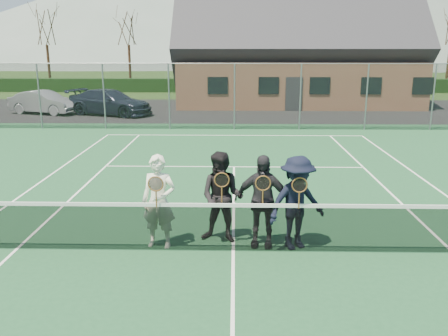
{
  "coord_description": "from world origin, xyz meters",
  "views": [
    {
      "loc": [
        0.01,
        -8.25,
        3.77
      ],
      "look_at": [
        -0.21,
        1.5,
        1.25
      ],
      "focal_mm": 38.0,
      "sensor_mm": 36.0,
      "label": 1
    }
  ],
  "objects_px": {
    "car_b": "(44,102)",
    "clubhouse": "(296,42)",
    "player_b": "(222,197)",
    "player_d": "(297,203)",
    "car_c": "(110,102)",
    "player_c": "(262,201)",
    "player_a": "(159,202)",
    "tennis_net": "(233,225)"
  },
  "relations": [
    {
      "from": "car_b",
      "to": "car_c",
      "type": "relative_size",
      "value": 0.81
    },
    {
      "from": "tennis_net",
      "to": "player_a",
      "type": "xyz_separation_m",
      "value": [
        -1.41,
        0.2,
        0.38
      ]
    },
    {
      "from": "car_c",
      "to": "player_c",
      "type": "height_order",
      "value": "player_c"
    },
    {
      "from": "tennis_net",
      "to": "player_b",
      "type": "relative_size",
      "value": 6.49
    },
    {
      "from": "car_b",
      "to": "clubhouse",
      "type": "height_order",
      "value": "clubhouse"
    },
    {
      "from": "player_d",
      "to": "player_a",
      "type": "bearing_deg",
      "value": 179.82
    },
    {
      "from": "car_b",
      "to": "clubhouse",
      "type": "relative_size",
      "value": 0.25
    },
    {
      "from": "car_b",
      "to": "player_c",
      "type": "height_order",
      "value": "player_c"
    },
    {
      "from": "car_b",
      "to": "tennis_net",
      "type": "bearing_deg",
      "value": -132.43
    },
    {
      "from": "player_d",
      "to": "car_c",
      "type": "bearing_deg",
      "value": 114.41
    },
    {
      "from": "car_c",
      "to": "tennis_net",
      "type": "height_order",
      "value": "car_c"
    },
    {
      "from": "car_c",
      "to": "tennis_net",
      "type": "xyz_separation_m",
      "value": [
        6.96,
        -18.14,
        -0.17
      ]
    },
    {
      "from": "car_b",
      "to": "tennis_net",
      "type": "relative_size",
      "value": 0.34
    },
    {
      "from": "car_c",
      "to": "player_b",
      "type": "relative_size",
      "value": 2.71
    },
    {
      "from": "player_b",
      "to": "player_c",
      "type": "distance_m",
      "value": 0.78
    },
    {
      "from": "car_b",
      "to": "player_b",
      "type": "height_order",
      "value": "player_b"
    },
    {
      "from": "car_b",
      "to": "tennis_net",
      "type": "distance_m",
      "value": 21.43
    },
    {
      "from": "player_c",
      "to": "player_d",
      "type": "relative_size",
      "value": 1.0
    },
    {
      "from": "car_c",
      "to": "player_d",
      "type": "bearing_deg",
      "value": -134.85
    },
    {
      "from": "car_b",
      "to": "clubhouse",
      "type": "bearing_deg",
      "value": -52.42
    },
    {
      "from": "car_b",
      "to": "player_a",
      "type": "xyz_separation_m",
      "value": [
        9.43,
        -18.28,
        0.27
      ]
    },
    {
      "from": "player_b",
      "to": "tennis_net",
      "type": "bearing_deg",
      "value": -65.89
    },
    {
      "from": "player_b",
      "to": "player_d",
      "type": "xyz_separation_m",
      "value": [
        1.41,
        -0.3,
        -0.0
      ]
    },
    {
      "from": "car_c",
      "to": "clubhouse",
      "type": "bearing_deg",
      "value": -41.12
    },
    {
      "from": "car_c",
      "to": "player_d",
      "type": "distance_m",
      "value": 19.71
    },
    {
      "from": "car_c",
      "to": "player_b",
      "type": "height_order",
      "value": "player_b"
    },
    {
      "from": "tennis_net",
      "to": "player_d",
      "type": "relative_size",
      "value": 6.49
    },
    {
      "from": "car_b",
      "to": "player_d",
      "type": "xyz_separation_m",
      "value": [
        12.02,
        -18.29,
        0.27
      ]
    },
    {
      "from": "tennis_net",
      "to": "clubhouse",
      "type": "distance_m",
      "value": 24.57
    },
    {
      "from": "car_b",
      "to": "player_b",
      "type": "relative_size",
      "value": 2.21
    },
    {
      "from": "car_c",
      "to": "player_d",
      "type": "height_order",
      "value": "player_d"
    },
    {
      "from": "player_b",
      "to": "player_c",
      "type": "height_order",
      "value": "same"
    },
    {
      "from": "car_c",
      "to": "player_d",
      "type": "relative_size",
      "value": 2.71
    },
    {
      "from": "car_b",
      "to": "player_b",
      "type": "bearing_deg",
      "value": -132.27
    },
    {
      "from": "clubhouse",
      "to": "car_c",
      "type": "bearing_deg",
      "value": -151.86
    },
    {
      "from": "tennis_net",
      "to": "player_a",
      "type": "distance_m",
      "value": 1.47
    },
    {
      "from": "car_c",
      "to": "player_a",
      "type": "relative_size",
      "value": 2.71
    },
    {
      "from": "car_c",
      "to": "clubhouse",
      "type": "distance_m",
      "value": 12.85
    },
    {
      "from": "player_c",
      "to": "player_a",
      "type": "bearing_deg",
      "value": -177.23
    },
    {
      "from": "player_b",
      "to": "player_d",
      "type": "bearing_deg",
      "value": -12.05
    },
    {
      "from": "clubhouse",
      "to": "player_a",
      "type": "relative_size",
      "value": 8.67
    },
    {
      "from": "clubhouse",
      "to": "player_c",
      "type": "bearing_deg",
      "value": -98.32
    }
  ]
}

